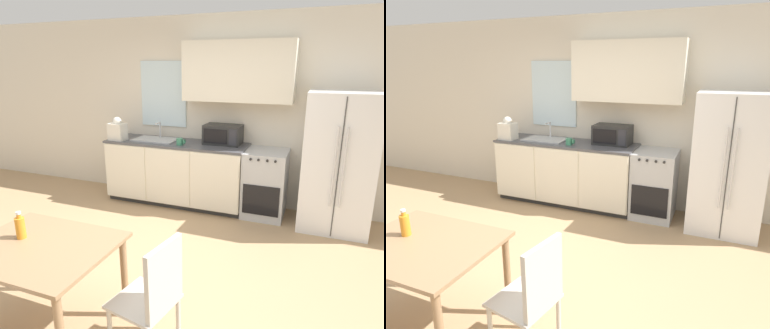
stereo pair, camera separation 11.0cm
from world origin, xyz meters
The scene contains 12 objects.
ground_plane centered at (0.00, 0.00, 0.00)m, with size 12.00×12.00×0.00m, color tan.
wall_back centered at (0.05, 2.28, 1.45)m, with size 12.00×0.38×2.70m.
kitchen_counter centered at (-0.47, 1.96, 0.47)m, with size 2.08×0.67×0.94m.
oven_range centered at (0.84, 1.97, 0.46)m, with size 0.55×0.63×0.91m.
refrigerator centered at (1.72, 1.92, 0.86)m, with size 0.82×0.76×1.72m.
kitchen_sink centered at (-0.81, 1.97, 0.95)m, with size 0.63×0.40×0.25m.
microwave centered at (0.20, 2.08, 1.07)m, with size 0.52×0.35×0.27m.
coffee_mug centered at (-0.34, 1.79, 0.99)m, with size 0.13×0.09×0.10m.
grocery_bag_0 centered at (-1.34, 1.78, 1.09)m, with size 0.24×0.21×0.34m.
dining_table centered at (-0.34, -0.83, 0.64)m, with size 1.05×0.85×0.75m.
dining_chair_side centered at (0.56, -0.78, 0.54)m, with size 0.47×0.47×0.93m.
drink_bottle centered at (-0.55, -0.79, 0.83)m, with size 0.07×0.07×0.21m.
Camera 2 is at (1.60, -2.47, 2.01)m, focal length 32.00 mm.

